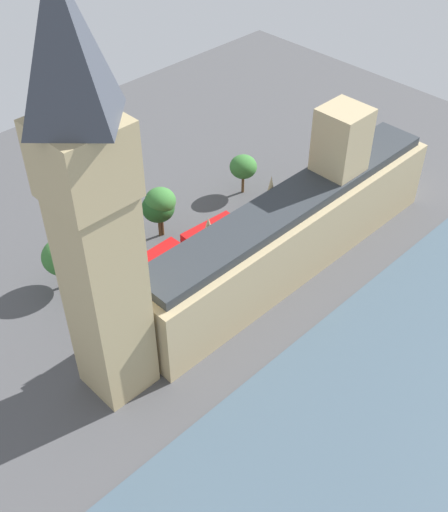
{
  "coord_description": "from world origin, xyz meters",
  "views": [
    {
      "loc": [
        -53.23,
        65.92,
        73.58
      ],
      "look_at": [
        1.0,
        12.61,
        7.66
      ],
      "focal_mm": 44.81,
      "sensor_mm": 36.0,
      "label": 1
    }
  ],
  "objects_px": {
    "double_decker_bus_kerbside": "(153,264)",
    "plane_tree_trailing": "(243,167)",
    "pedestrian_by_river_gate": "(347,183)",
    "street_lamp_slot_10": "(160,217)",
    "clock_tower": "(91,209)",
    "double_decker_bus_near_tower": "(208,235)",
    "car_blue_midblock": "(253,207)",
    "plane_tree_far_end": "(63,257)",
    "car_silver_corner": "(306,180)",
    "plane_tree_opposite_hall": "(160,201)",
    "car_dark_green_leading": "(276,195)",
    "parliament_building": "(296,226)",
    "plane_tree_under_trees": "(158,208)"
  },
  "relations": [
    {
      "from": "double_decker_bus_near_tower",
      "to": "car_dark_green_leading",
      "type": "bearing_deg",
      "value": -82.06
    },
    {
      "from": "car_dark_green_leading",
      "to": "plane_tree_under_trees",
      "type": "distance_m",
      "value": 25.18
    },
    {
      "from": "double_decker_bus_kerbside",
      "to": "street_lamp_slot_10",
      "type": "distance_m",
      "value": 11.09
    },
    {
      "from": "plane_tree_opposite_hall",
      "to": "street_lamp_slot_10",
      "type": "height_order",
      "value": "plane_tree_opposite_hall"
    },
    {
      "from": "plane_tree_trailing",
      "to": "plane_tree_under_trees",
      "type": "xyz_separation_m",
      "value": [
        1.0,
        20.57,
        0.32
      ]
    },
    {
      "from": "double_decker_bus_near_tower",
      "to": "pedestrian_by_river_gate",
      "type": "bearing_deg",
      "value": -96.48
    },
    {
      "from": "double_decker_bus_kerbside",
      "to": "plane_tree_trailing",
      "type": "xyz_separation_m",
      "value": [
        6.59,
        -28.29,
        3.24
      ]
    },
    {
      "from": "double_decker_bus_near_tower",
      "to": "street_lamp_slot_10",
      "type": "relative_size",
      "value": 1.86
    },
    {
      "from": "car_silver_corner",
      "to": "parliament_building",
      "type": "bearing_deg",
      "value": 122.73
    },
    {
      "from": "clock_tower",
      "to": "pedestrian_by_river_gate",
      "type": "xyz_separation_m",
      "value": [
        6.69,
        -62.34,
        -29.7
      ]
    },
    {
      "from": "double_decker_bus_kerbside",
      "to": "plane_tree_far_end",
      "type": "xyz_separation_m",
      "value": [
        8.25,
        11.67,
        3.57
      ]
    },
    {
      "from": "pedestrian_by_river_gate",
      "to": "plane_tree_trailing",
      "type": "relative_size",
      "value": 0.2
    },
    {
      "from": "street_lamp_slot_10",
      "to": "car_blue_midblock",
      "type": "bearing_deg",
      "value": -111.41
    },
    {
      "from": "parliament_building",
      "to": "car_blue_midblock",
      "type": "xyz_separation_m",
      "value": [
        14.86,
        -5.4,
        -6.83
      ]
    },
    {
      "from": "car_dark_green_leading",
      "to": "plane_tree_trailing",
      "type": "xyz_separation_m",
      "value": [
        6.02,
        3.02,
        4.99
      ]
    },
    {
      "from": "clock_tower",
      "to": "car_dark_green_leading",
      "type": "height_order",
      "value": "clock_tower"
    },
    {
      "from": "car_blue_midblock",
      "to": "pedestrian_by_river_gate",
      "type": "height_order",
      "value": "car_blue_midblock"
    },
    {
      "from": "parliament_building",
      "to": "car_blue_midblock",
      "type": "distance_m",
      "value": 17.23
    },
    {
      "from": "double_decker_bus_near_tower",
      "to": "pedestrian_by_river_gate",
      "type": "relative_size",
      "value": 6.4
    },
    {
      "from": "parliament_building",
      "to": "plane_tree_under_trees",
      "type": "relative_size",
      "value": 7.19
    },
    {
      "from": "pedestrian_by_river_gate",
      "to": "plane_tree_trailing",
      "type": "distance_m",
      "value": 21.76
    },
    {
      "from": "double_decker_bus_kerbside",
      "to": "plane_tree_opposite_hall",
      "type": "relative_size",
      "value": 1.07
    },
    {
      "from": "pedestrian_by_river_gate",
      "to": "street_lamp_slot_10",
      "type": "xyz_separation_m",
      "value": [
        14.34,
        36.68,
        3.3
      ]
    },
    {
      "from": "car_dark_green_leading",
      "to": "plane_tree_under_trees",
      "type": "relative_size",
      "value": 0.5
    },
    {
      "from": "clock_tower",
      "to": "double_decker_bus_kerbside",
      "type": "height_order",
      "value": "clock_tower"
    },
    {
      "from": "double_decker_bus_near_tower",
      "to": "plane_tree_under_trees",
      "type": "bearing_deg",
      "value": 29.67
    },
    {
      "from": "parliament_building",
      "to": "clock_tower",
      "type": "height_order",
      "value": "clock_tower"
    },
    {
      "from": "parliament_building",
      "to": "car_dark_green_leading",
      "type": "bearing_deg",
      "value": -38.37
    },
    {
      "from": "plane_tree_far_end",
      "to": "street_lamp_slot_10",
      "type": "height_order",
      "value": "plane_tree_far_end"
    },
    {
      "from": "double_decker_bus_kerbside",
      "to": "pedestrian_by_river_gate",
      "type": "bearing_deg",
      "value": -99.74
    },
    {
      "from": "parliament_building",
      "to": "car_silver_corner",
      "type": "bearing_deg",
      "value": -55.01
    },
    {
      "from": "plane_tree_trailing",
      "to": "plane_tree_under_trees",
      "type": "relative_size",
      "value": 0.94
    },
    {
      "from": "plane_tree_opposite_hall",
      "to": "double_decker_bus_near_tower",
      "type": "bearing_deg",
      "value": -156.44
    },
    {
      "from": "plane_tree_trailing",
      "to": "plane_tree_far_end",
      "type": "relative_size",
      "value": 0.89
    },
    {
      "from": "parliament_building",
      "to": "plane_tree_trailing",
      "type": "relative_size",
      "value": 7.68
    },
    {
      "from": "plane_tree_far_end",
      "to": "plane_tree_opposite_hall",
      "type": "height_order",
      "value": "plane_tree_opposite_hall"
    },
    {
      "from": "plane_tree_trailing",
      "to": "street_lamp_slot_10",
      "type": "distance_m",
      "value": 20.4
    },
    {
      "from": "car_blue_midblock",
      "to": "plane_tree_under_trees",
      "type": "height_order",
      "value": "plane_tree_under_trees"
    },
    {
      "from": "plane_tree_far_end",
      "to": "double_decker_bus_near_tower",
      "type": "bearing_deg",
      "value": -111.21
    },
    {
      "from": "pedestrian_by_river_gate",
      "to": "plane_tree_under_trees",
      "type": "relative_size",
      "value": 0.19
    },
    {
      "from": "car_silver_corner",
      "to": "plane_tree_far_end",
      "type": "bearing_deg",
      "value": 78.35
    },
    {
      "from": "plane_tree_far_end",
      "to": "car_silver_corner",
      "type": "bearing_deg",
      "value": -99.38
    },
    {
      "from": "plane_tree_under_trees",
      "to": "street_lamp_slot_10",
      "type": "xyz_separation_m",
      "value": [
        -0.04,
        -0.28,
        -2.14
      ]
    },
    {
      "from": "car_blue_midblock",
      "to": "plane_tree_under_trees",
      "type": "distance_m",
      "value": 19.44
    },
    {
      "from": "double_decker_bus_kerbside",
      "to": "plane_tree_trailing",
      "type": "relative_size",
      "value": 1.29
    },
    {
      "from": "plane_tree_trailing",
      "to": "plane_tree_under_trees",
      "type": "bearing_deg",
      "value": 87.21
    },
    {
      "from": "car_dark_green_leading",
      "to": "pedestrian_by_river_gate",
      "type": "distance_m",
      "value": 15.25
    },
    {
      "from": "car_dark_green_leading",
      "to": "plane_tree_under_trees",
      "type": "height_order",
      "value": "plane_tree_under_trees"
    },
    {
      "from": "parliament_building",
      "to": "plane_tree_trailing",
      "type": "height_order",
      "value": "parliament_building"
    },
    {
      "from": "car_dark_green_leading",
      "to": "pedestrian_by_river_gate",
      "type": "xyz_separation_m",
      "value": [
        -7.34,
        -13.36,
        -0.14
      ]
    }
  ]
}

